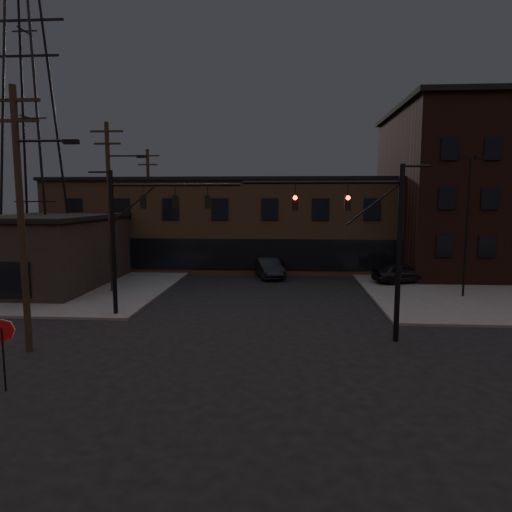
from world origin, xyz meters
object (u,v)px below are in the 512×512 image
Objects in this scene: parked_car_lot_b at (455,268)px; stop_sign at (2,338)px; parked_car_lot_a at (402,273)px; traffic_signal_near at (374,234)px; traffic_signal_far at (135,226)px; car_crossing at (268,268)px.

stop_sign is at bearing 160.29° from parked_car_lot_b.
stop_sign is at bearing 122.90° from parked_car_lot_a.
traffic_signal_near is 12.57m from traffic_signal_far.
traffic_signal_near is at bearing 174.94° from parked_car_lot_b.
traffic_signal_far is 1.81× the size of parked_car_lot_a.
car_crossing is at bearing 63.06° from traffic_signal_far.
parked_car_lot_a reaches higher than car_crossing.
traffic_signal_far reaches higher than car_crossing.
traffic_signal_near is 20.39m from parked_car_lot_b.
parked_car_lot_a is at bearing 31.96° from traffic_signal_far.
parked_car_lot_b is at bearing 32.33° from traffic_signal_far.
car_crossing is at bearing 108.19° from traffic_signal_near.
traffic_signal_near reaches higher than car_crossing.
car_crossing is (6.63, 13.06, -4.20)m from traffic_signal_far.
car_crossing is at bearing 60.51° from parked_car_lot_a.
traffic_signal_near is at bearing 145.54° from parked_car_lot_a.
stop_sign is at bearing -97.32° from traffic_signal_far.
traffic_signal_far is 26.29m from parked_car_lot_b.
traffic_signal_near is at bearing -88.11° from car_crossing.
traffic_signal_far is at bearing 146.83° from parked_car_lot_b.
traffic_signal_near reaches higher than stop_sign.
parked_car_lot_b is (21.93, 13.88, -4.18)m from traffic_signal_far.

